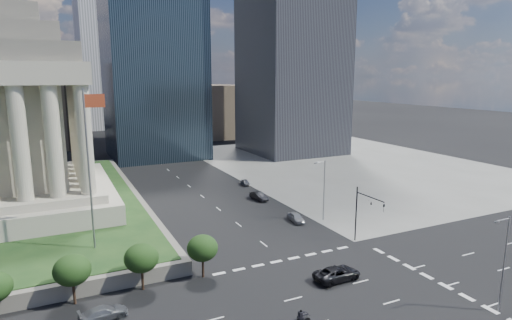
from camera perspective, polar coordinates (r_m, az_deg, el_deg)
ground at (r=135.43m, az=-14.33°, el=0.84°), size 500.00×500.00×0.00m
sidewalk_ne at (r=118.07m, az=12.36°, el=-0.54°), size 68.00×90.00×0.03m
flagpole at (r=55.99m, az=-21.29°, el=-0.13°), size 2.52×0.24×20.00m
midrise_glass at (r=129.10m, az=-13.63°, el=13.77°), size 26.00×26.00×60.00m
building_filler_ne at (r=171.45m, az=-5.94°, el=6.59°), size 20.00×30.00×20.00m
building_filler_nw at (r=161.26m, az=-27.32°, el=6.56°), size 24.00×30.00×28.00m
traffic_signal_ne at (r=61.40m, az=14.31°, el=-6.34°), size 0.30×5.74×8.00m
street_lamp_south at (r=49.49m, az=30.11°, el=-11.32°), size 2.13×0.22×10.00m
street_lamp_north at (r=70.40m, az=8.96°, el=-3.54°), size 2.13×0.22×10.00m
pickup_truck at (r=52.17m, az=10.77°, el=-14.64°), size 5.83×2.87×1.59m
suv_grey at (r=46.54m, az=-19.66°, el=-18.66°), size 4.90×2.63×1.35m
parked_sedan_near at (r=70.47m, az=5.37°, el=-7.64°), size 2.16×4.35×1.42m
parked_sedan_mid at (r=82.07m, az=0.39°, el=-4.84°), size 4.70×2.10×1.50m
parked_sedan_far at (r=92.99m, az=-1.43°, el=-3.02°), size 1.95×3.79×1.23m
motorcycle_trail at (r=43.19m, az=5.88°, el=-20.24°), size 2.31×0.66×1.71m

